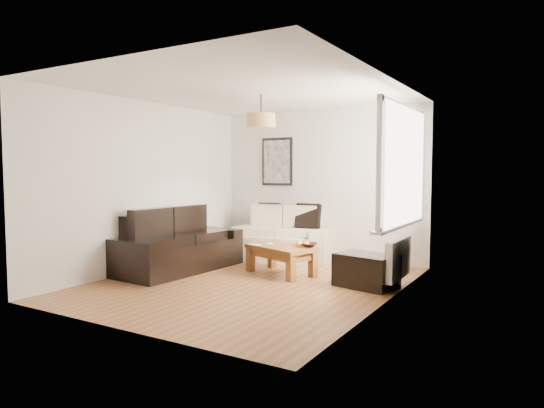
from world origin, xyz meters
The scene contains 21 objects.
floor centered at (0.00, 0.00, 0.00)m, with size 4.50×4.50×0.00m, color brown.
ceiling centered at (0.00, 0.00, 2.60)m, with size 3.80×4.50×0.00m, color white, non-canonical shape.
wall_back centered at (0.00, 2.25, 1.30)m, with size 3.80×0.04×2.60m, color silver, non-canonical shape.
wall_front centered at (0.00, -2.25, 1.30)m, with size 3.80×0.04×2.60m, color silver, non-canonical shape.
wall_left centered at (-1.90, 0.00, 1.30)m, with size 0.04×4.50×2.60m, color silver, non-canonical shape.
wall_right centered at (1.90, 0.00, 1.30)m, with size 0.04×4.50×2.60m, color silver, non-canonical shape.
window_bay centered at (1.86, 0.80, 1.60)m, with size 0.14×1.90×1.60m, color white, non-canonical shape.
radiator centered at (1.82, 0.80, 0.38)m, with size 0.10×0.90×0.52m, color white.
poster centered at (-0.85, 2.22, 1.70)m, with size 0.62×0.04×0.87m, color black, non-canonical shape.
pendant_shade centered at (0.00, 0.30, 2.23)m, with size 0.40×0.40×0.20m, color tan.
loveseat_cream centered at (-0.51, 1.78, 0.43)m, with size 1.74×0.95×0.86m, color beige, non-canonical shape.
sofa_leather centered at (-1.43, 0.16, 0.44)m, with size 2.02×0.98×0.88m, color black, non-canonical shape.
coffee_table centered at (0.09, 0.70, 0.21)m, with size 1.04×0.57×0.42m, color brown, non-canonical shape.
ottoman centered at (1.45, 0.59, 0.22)m, with size 0.77×0.49×0.44m, color black.
cushion_left centered at (-0.88, 1.99, 0.75)m, with size 0.41×0.13×0.41m, color black.
cushion_right centered at (-0.10, 1.99, 0.75)m, with size 0.43×0.13×0.43m, color black.
fruit_bowl centered at (0.50, 0.83, 0.46)m, with size 0.25×0.25×0.06m, color black.
orange_a centered at (0.37, 0.75, 0.46)m, with size 0.09×0.09×0.09m, color orange.
orange_b centered at (0.45, 0.82, 0.46)m, with size 0.08×0.08×0.08m, color orange.
orange_c centered at (0.35, 0.83, 0.46)m, with size 0.09×0.09×0.09m, color #EA4E13.
papers centered at (-0.30, 0.59, 0.43)m, with size 0.18×0.12×0.01m, color beige.
Camera 1 is at (3.57, -5.43, 1.54)m, focal length 31.74 mm.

